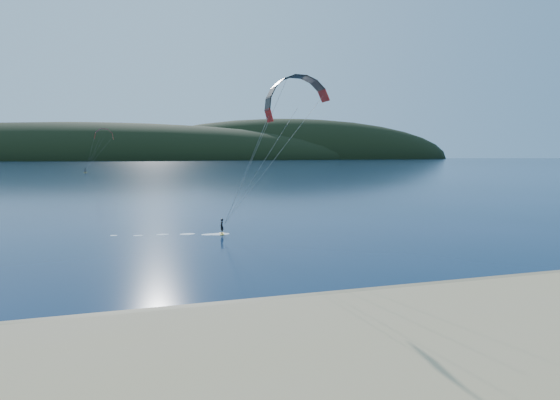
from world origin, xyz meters
name	(u,v)px	position (x,y,z in m)	size (l,w,h in m)	color
ground	(257,344)	(0.00, 0.00, 0.00)	(1800.00, 1800.00, 0.00)	#071E37
wet_sand	(236,308)	(0.00, 4.50, 0.05)	(220.00, 2.50, 0.10)	#8D7752
headland	(144,160)	(0.63, 745.28, 0.00)	(1200.00, 310.00, 140.00)	black
kitesurfer_near	(290,116)	(8.52, 21.84, 11.34)	(19.94, 8.35, 14.74)	yellow
kitesurfer_far	(104,138)	(-19.45, 195.40, 14.94)	(13.12, 6.70, 17.36)	yellow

